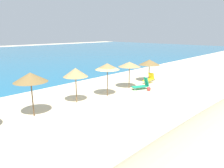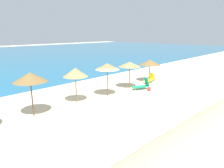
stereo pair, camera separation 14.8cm
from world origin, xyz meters
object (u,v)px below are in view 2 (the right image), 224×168
(lounge_chair_2, at_px, (150,79))
(lounge_chair_1, at_px, (142,85))
(beach_umbrella_5, at_px, (150,62))
(beach_umbrella_2, at_px, (75,72))
(beach_ball, at_px, (149,89))
(beach_umbrella_1, at_px, (30,77))
(beach_umbrella_4, at_px, (130,64))
(beach_umbrella_3, at_px, (107,66))

(lounge_chair_2, bearing_deg, lounge_chair_1, 104.12)
(beach_umbrella_5, height_order, lounge_chair_2, beach_umbrella_5)
(beach_umbrella_2, xyz_separation_m, lounge_chair_1, (6.80, -1.45, -2.00))
(lounge_chair_2, distance_m, beach_ball, 3.20)
(beach_umbrella_2, bearing_deg, beach_umbrella_1, -177.78)
(beach_umbrella_2, bearing_deg, lounge_chair_2, -3.21)
(beach_umbrella_1, distance_m, beach_umbrella_5, 13.79)
(beach_umbrella_4, xyz_separation_m, lounge_chair_2, (3.18, -0.26, -1.91))
(beach_umbrella_4, bearing_deg, lounge_chair_1, -66.51)
(beach_umbrella_4, height_order, lounge_chair_1, beach_umbrella_4)
(lounge_chair_2, bearing_deg, beach_umbrella_4, 80.44)
(beach_umbrella_1, height_order, beach_umbrella_4, beach_umbrella_1)
(beach_umbrella_1, relative_size, beach_umbrella_2, 1.06)
(beach_umbrella_1, xyz_separation_m, beach_ball, (10.44, -2.12, -2.44))
(beach_umbrella_3, xyz_separation_m, lounge_chair_2, (6.56, 0.03, -2.13))
(beach_umbrella_5, bearing_deg, lounge_chair_1, -157.27)
(beach_umbrella_5, bearing_deg, beach_umbrella_1, -179.62)
(beach_umbrella_4, bearing_deg, beach_umbrella_3, -174.96)
(lounge_chair_1, height_order, beach_ball, lounge_chair_1)
(beach_umbrella_1, bearing_deg, beach_umbrella_2, 2.22)
(beach_umbrella_5, xyz_separation_m, lounge_chair_2, (-0.67, -0.48, -1.69))
(beach_umbrella_4, relative_size, beach_umbrella_5, 1.07)
(beach_umbrella_1, height_order, beach_umbrella_3, beach_umbrella_1)
(beach_umbrella_4, relative_size, lounge_chair_2, 1.69)
(beach_umbrella_5, height_order, lounge_chair_1, beach_umbrella_5)
(beach_umbrella_1, distance_m, beach_umbrella_4, 9.94)
(beach_umbrella_4, distance_m, lounge_chair_1, 2.34)
(beach_umbrella_2, height_order, beach_umbrella_3, beach_umbrella_3)
(beach_umbrella_3, relative_size, beach_ball, 7.61)
(beach_umbrella_1, distance_m, beach_umbrella_3, 6.57)
(beach_umbrella_1, height_order, beach_umbrella_5, beach_umbrella_1)
(lounge_chair_2, bearing_deg, beach_ball, 118.12)
(beach_umbrella_3, distance_m, lounge_chair_1, 4.55)
(beach_umbrella_4, bearing_deg, lounge_chair_2, -4.76)
(beach_umbrella_1, height_order, lounge_chair_1, beach_umbrella_1)
(beach_umbrella_1, bearing_deg, lounge_chair_1, -7.11)
(beach_umbrella_2, bearing_deg, lounge_chair_1, -12.00)
(beach_umbrella_3, xyz_separation_m, beach_ball, (3.89, -1.70, -2.41))
(beach_umbrella_2, distance_m, lounge_chair_2, 9.68)
(beach_ball, bearing_deg, beach_umbrella_4, 104.11)
(beach_umbrella_3, relative_size, lounge_chair_1, 1.62)
(beach_umbrella_1, distance_m, lounge_chair_2, 13.30)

